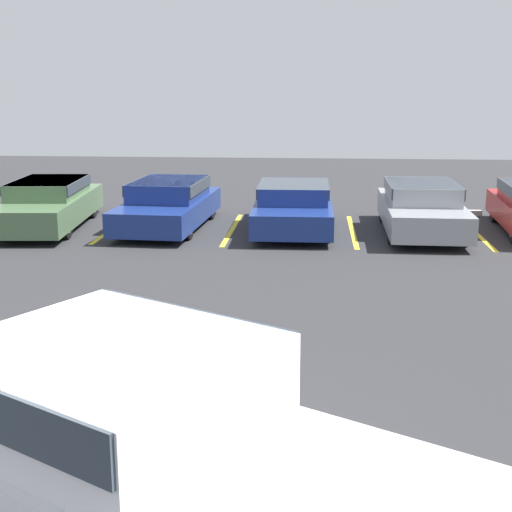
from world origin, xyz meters
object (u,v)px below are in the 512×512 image
at_px(pickup_truck, 144,470).
at_px(wheel_stop_curb, 451,213).
at_px(parked_sedan_d, 421,206).
at_px(parked_sedan_a, 49,202).
at_px(parked_sedan_c, 294,205).
at_px(parked_sedan_b, 169,202).

bearing_deg(pickup_truck, wheel_stop_curb, 101.89).
xyz_separation_m(parked_sedan_d, wheel_stop_curb, (1.18, 2.54, -0.58)).
height_order(parked_sedan_a, parked_sedan_c, parked_sedan_a).
distance_m(parked_sedan_a, parked_sedan_c, 6.12).
bearing_deg(parked_sedan_d, parked_sedan_b, -90.43).
distance_m(pickup_truck, wheel_stop_curb, 16.12).
height_order(parked_sedan_c, parked_sedan_d, parked_sedan_d).
bearing_deg(parked_sedan_c, parked_sedan_b, -91.23).
relative_size(parked_sedan_c, parked_sedan_d, 0.97).
bearing_deg(parked_sedan_b, wheel_stop_curb, 111.09).
bearing_deg(pickup_truck, parked_sedan_a, 142.88).
distance_m(parked_sedan_c, wheel_stop_curb, 4.93).
height_order(parked_sedan_b, parked_sedan_c, parked_sedan_b).
bearing_deg(pickup_truck, parked_sedan_c, 116.76).
relative_size(pickup_truck, wheel_stop_curb, 3.53).
relative_size(parked_sedan_d, wheel_stop_curb, 2.75).
bearing_deg(wheel_stop_curb, parked_sedan_b, -162.13).
xyz_separation_m(parked_sedan_a, parked_sedan_b, (3.00, 0.22, -0.00)).
height_order(parked_sedan_a, parked_sedan_b, parked_sedan_a).
distance_m(parked_sedan_b, parked_sedan_d, 6.20).
distance_m(pickup_truck, parked_sedan_b, 13.19).
bearing_deg(parked_sedan_a, wheel_stop_curb, 99.14).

